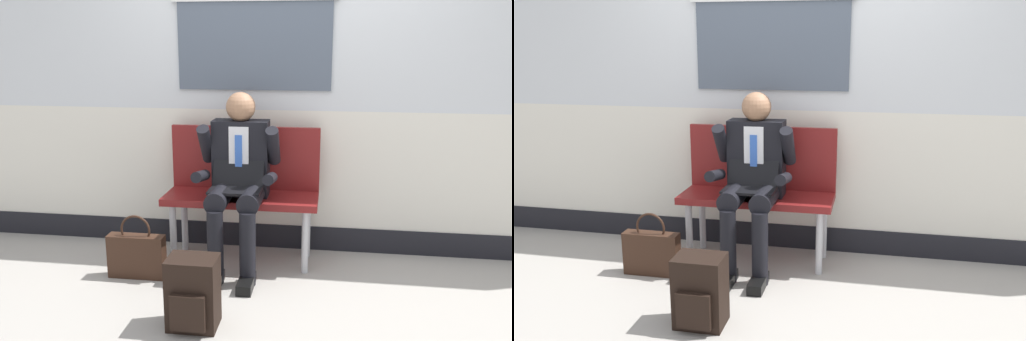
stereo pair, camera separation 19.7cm
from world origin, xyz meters
The scene contains 6 objects.
ground_plane centered at (0.00, 0.00, 0.00)m, with size 18.00×18.00×0.00m, color #9E9991.
station_wall centered at (0.00, 0.61, 1.36)m, with size 6.00×0.17×2.73m.
bench_with_person centered at (-0.28, 0.34, 0.58)m, with size 1.12×0.42×0.99m.
person_seated centered at (-0.28, 0.14, 0.68)m, with size 0.57×0.70×1.26m.
backpack centered at (-0.39, -0.72, 0.21)m, with size 0.28×0.25×0.42m.
handbag centered at (-0.95, -0.13, 0.16)m, with size 0.40×0.11×0.45m.
Camera 1 is at (0.37, -3.38, 1.60)m, focal length 36.87 mm.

